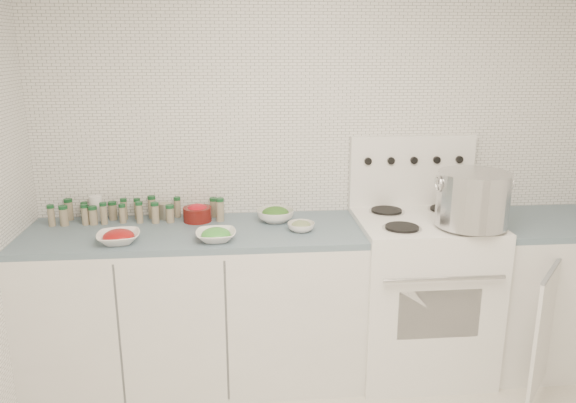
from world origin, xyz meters
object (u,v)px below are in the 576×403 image
object	(u,v)px
stove	(419,289)
bowl_tomato	(119,237)
bowl_snowpea	(216,235)
stock_pot	(473,197)

from	to	relation	value
stove	bowl_tomato	distance (m)	1.74
stove	bowl_snowpea	size ratio (longest dim) A/B	6.32
stock_pot	bowl_snowpea	size ratio (longest dim) A/B	1.87
bowl_tomato	bowl_snowpea	xyz separation A→B (m)	(0.50, -0.01, -0.00)
stock_pot	bowl_snowpea	distance (m)	1.38
stock_pot	bowl_tomato	bearing A→B (deg)	179.55
stove	bowl_tomato	bearing A→B (deg)	-174.25
stock_pot	bowl_tomato	world-z (taller)	stock_pot
stock_pot	stove	bearing A→B (deg)	136.71
bowl_tomato	bowl_snowpea	bearing A→B (deg)	-1.12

